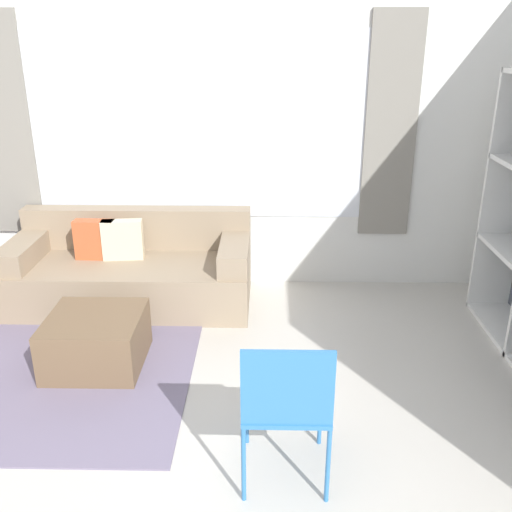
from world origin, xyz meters
TOP-DOWN VIEW (x-y plane):
  - wall_back at (0.00, 3.39)m, footprint 6.62×0.11m
  - area_rug at (-1.19, 1.97)m, footprint 2.56×2.30m
  - couch_main at (-0.56, 2.91)m, footprint 2.02×0.87m
  - ottoman at (-0.59, 1.87)m, footprint 0.65×0.64m
  - folding_chair at (0.71, 0.76)m, footprint 0.44×0.46m

SIDE VIEW (x-z plane):
  - area_rug at x=-1.19m, z-range 0.00..0.01m
  - ottoman at x=-0.59m, z-range 0.00..0.38m
  - couch_main at x=-0.56m, z-range -0.09..0.67m
  - folding_chair at x=0.71m, z-range 0.09..0.95m
  - wall_back at x=0.00m, z-range 0.01..2.71m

